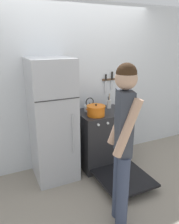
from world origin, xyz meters
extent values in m
plane|color=gray|center=(0.00, 0.00, 0.00)|extent=(14.00, 14.00, 0.00)
cube|color=silver|center=(0.00, 0.03, 1.27)|extent=(10.00, 0.06, 2.55)
cube|color=#B7BABF|center=(-0.51, -0.31, 0.89)|extent=(0.59, 0.62, 1.77)
cube|color=#2D2D2D|center=(-0.51, -0.62, 1.27)|extent=(0.58, 0.01, 0.01)
cylinder|color=#B2B5BA|center=(-0.32, -0.64, 0.78)|extent=(0.02, 0.02, 0.57)
cube|color=#232326|center=(0.30, -0.31, 0.46)|extent=(0.77, 0.61, 0.91)
cube|color=black|center=(0.30, -0.31, 0.90)|extent=(0.76, 0.60, 0.02)
cube|color=black|center=(0.30, -0.59, 0.45)|extent=(0.67, 0.05, 0.69)
cylinder|color=black|center=(0.13, -0.43, 0.91)|extent=(0.20, 0.20, 0.01)
cylinder|color=black|center=(0.47, -0.43, 0.91)|extent=(0.20, 0.20, 0.01)
cylinder|color=black|center=(0.13, -0.18, 0.91)|extent=(0.20, 0.20, 0.01)
cylinder|color=black|center=(0.47, -0.18, 0.91)|extent=(0.20, 0.20, 0.01)
cylinder|color=silver|center=(0.07, -0.62, 0.84)|extent=(0.04, 0.02, 0.04)
cylinder|color=silver|center=(0.22, -0.62, 0.84)|extent=(0.04, 0.02, 0.04)
cylinder|color=silver|center=(0.38, -0.62, 0.84)|extent=(0.04, 0.02, 0.04)
cylinder|color=silver|center=(0.53, -0.62, 0.84)|extent=(0.04, 0.02, 0.04)
cube|color=black|center=(0.30, -0.98, 0.12)|extent=(0.71, 0.73, 0.04)
cube|color=#99999E|center=(0.30, -0.38, 0.41)|extent=(0.63, 0.34, 0.01)
cylinder|color=orange|center=(0.13, -0.43, 0.98)|extent=(0.27, 0.27, 0.14)
cylinder|color=orange|center=(0.13, -0.43, 1.06)|extent=(0.28, 0.28, 0.02)
sphere|color=black|center=(0.13, -0.43, 1.08)|extent=(0.03, 0.03, 0.03)
cylinder|color=orange|center=(-0.02, -0.43, 1.03)|extent=(0.03, 0.02, 0.02)
cylinder|color=orange|center=(0.27, -0.43, 1.03)|extent=(0.03, 0.02, 0.02)
cylinder|color=silver|center=(0.14, -0.18, 0.96)|extent=(0.18, 0.18, 0.09)
cone|color=silver|center=(0.14, -0.18, 1.01)|extent=(0.17, 0.17, 0.02)
sphere|color=black|center=(0.14, -0.18, 1.04)|extent=(0.02, 0.02, 0.02)
cone|color=silver|center=(0.22, -0.18, 0.97)|extent=(0.10, 0.03, 0.08)
torus|color=black|center=(0.14, -0.18, 1.06)|extent=(0.14, 0.01, 0.14)
cylinder|color=silver|center=(0.49, -0.18, 0.98)|extent=(0.07, 0.07, 0.14)
cylinder|color=#9E7547|center=(0.49, -0.18, 1.05)|extent=(0.04, 0.03, 0.22)
cylinder|color=#232326|center=(0.48, -0.18, 1.03)|extent=(0.03, 0.02, 0.18)
cylinder|color=#B2B5BA|center=(0.49, -0.17, 1.05)|extent=(0.05, 0.03, 0.22)
cylinder|color=#4C4C51|center=(0.49, -0.18, 1.04)|extent=(0.01, 0.04, 0.20)
cylinder|color=#38425B|center=(-0.14, -1.60, 0.44)|extent=(0.13, 0.13, 0.88)
cylinder|color=#38425B|center=(-0.08, -1.43, 0.44)|extent=(0.13, 0.13, 0.88)
cube|color=#383D47|center=(-0.11, -1.51, 1.21)|extent=(0.21, 0.28, 0.66)
cylinder|color=tan|center=(-0.16, -1.64, 1.21)|extent=(0.28, 0.17, 0.58)
cylinder|color=tan|center=(-0.07, -1.38, 1.21)|extent=(0.28, 0.17, 0.58)
sphere|color=tan|center=(-0.11, -1.51, 1.65)|extent=(0.21, 0.21, 0.21)
sphere|color=#382314|center=(-0.11, -1.51, 1.70)|extent=(0.20, 0.20, 0.20)
cube|color=brown|center=(0.57, -0.01, 1.36)|extent=(0.24, 0.02, 0.03)
cube|color=silver|center=(0.51, -0.02, 1.24)|extent=(0.03, 0.00, 0.24)
cube|color=black|center=(0.51, -0.02, 1.40)|extent=(0.02, 0.02, 0.09)
cube|color=silver|center=(0.63, -0.02, 1.27)|extent=(0.03, 0.00, 0.18)
cube|color=black|center=(0.63, -0.02, 1.42)|extent=(0.02, 0.02, 0.13)
camera|label=1|loc=(-1.27, -3.19, 1.98)|focal=35.00mm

